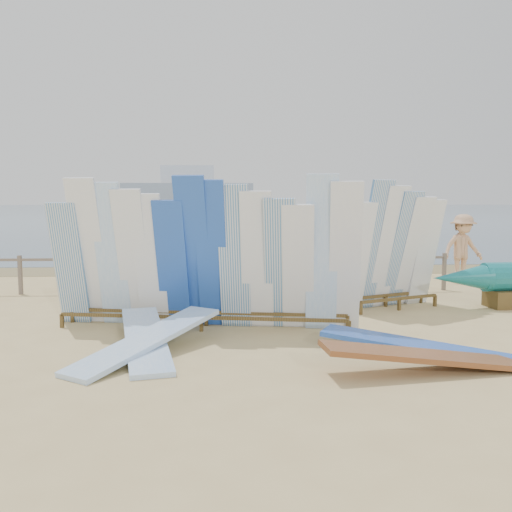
{
  "coord_description": "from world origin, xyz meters",
  "views": [
    {
      "loc": [
        0.72,
        -9.66,
        2.16
      ],
      "look_at": [
        1.36,
        1.37,
        1.02
      ],
      "focal_mm": 38.0,
      "sensor_mm": 36.0,
      "label": 1
    }
  ],
  "objects": [
    {
      "name": "ground",
      "position": [
        0.0,
        0.0,
        0.0
      ],
      "size": [
        160.0,
        160.0,
        0.0
      ],
      "primitive_type": "plane",
      "color": "tan",
      "rests_on": "ground"
    },
    {
      "name": "ocean",
      "position": [
        0.0,
        128.0,
        0.0
      ],
      "size": [
        320.0,
        240.0,
        0.02
      ],
      "primitive_type": "cube",
      "color": "#405A72",
      "rests_on": "ground"
    },
    {
      "name": "wet_sand_strip",
      "position": [
        0.0,
        7.2,
        0.0
      ],
      "size": [
        40.0,
        2.6,
        0.01
      ],
      "primitive_type": "cube",
      "color": "olive",
      "rests_on": "ground"
    },
    {
      "name": "distant_ship",
      "position": [
        -12.0,
        180.0,
        5.31
      ],
      "size": [
        45.0,
        8.0,
        14.0
      ],
      "color": "#999EA3",
      "rests_on": "ocean"
    },
    {
      "name": "fence",
      "position": [
        0.0,
        3.0,
        0.63
      ],
      "size": [
        12.08,
        0.08,
        0.9
      ],
      "color": "#726356",
      "rests_on": "ground"
    },
    {
      "name": "main_surfboard_rack",
      "position": [
        0.36,
        -0.63,
        1.16
      ],
      "size": [
        5.24,
        1.48,
        2.58
      ],
      "rotation": [
        0.0,
        0.0,
        -0.17
      ],
      "color": "brown",
      "rests_on": "ground"
    },
    {
      "name": "side_surfboard_rack",
      "position": [
        4.06,
        0.86,
        1.14
      ],
      "size": [
        2.27,
        1.36,
        2.55
      ],
      "rotation": [
        0.0,
        0.0,
        0.39
      ],
      "color": "brown",
      "rests_on": "ground"
    },
    {
      "name": "vendor_table",
      "position": [
        2.59,
        0.71,
        0.42
      ],
      "size": [
        1.09,
        0.9,
        1.25
      ],
      "rotation": [
        0.0,
        0.0,
        0.28
      ],
      "color": "brown",
      "rests_on": "ground"
    },
    {
      "name": "flat_board_b",
      "position": [
        -0.37,
        -2.16,
        0.0
      ],
      "size": [
        1.99,
        2.52,
        0.44
      ],
      "primitive_type": "cube",
      "rotation": [
        0.14,
        0.0,
        -0.61
      ],
      "color": "#95BFEF",
      "rests_on": "ground"
    },
    {
      "name": "flat_board_d",
      "position": [
        3.42,
        -2.37,
        0.0
      ],
      "size": [
        2.66,
        1.73,
        0.26
      ],
      "primitive_type": "cube",
      "rotation": [
        0.07,
        0.0,
        1.09
      ],
      "color": "blue",
      "rests_on": "ground"
    },
    {
      "name": "flat_board_c",
      "position": [
        3.25,
        -3.14,
        0.0
      ],
      "size": [
        2.73,
        0.82,
        0.41
      ],
      "primitive_type": "cube",
      "rotation": [
        0.13,
        0.0,
        1.67
      ],
      "color": "brown",
      "rests_on": "ground"
    },
    {
      "name": "flat_board_a",
      "position": [
        -0.44,
        -1.91,
        0.0
      ],
      "size": [
        1.12,
        2.75,
        0.36
      ],
      "primitive_type": "cube",
      "rotation": [
        0.11,
        0.0,
        0.21
      ],
      "color": "#95BFEF",
      "rests_on": "ground"
    },
    {
      "name": "beach_chair_left",
      "position": [
        -0.27,
        3.54,
        0.26
      ],
      "size": [
        0.78,
        0.79,
        0.9
      ],
      "rotation": [
        0.0,
        0.0,
        -0.48
      ],
      "color": "red",
      "rests_on": "ground"
    },
    {
      "name": "beach_chair_right",
      "position": [
        2.24,
        3.84,
        0.25
      ],
      "size": [
        0.63,
        0.65,
        0.87
      ],
      "rotation": [
        0.0,
        0.0,
        0.16
      ],
      "color": "red",
      "rests_on": "ground"
    },
    {
      "name": "stroller",
      "position": [
        1.33,
        3.69,
        0.45
      ],
      "size": [
        0.75,
        0.92,
        1.11
      ],
      "rotation": [
        0.0,
        0.0,
        -0.26
      ],
      "color": "red",
      "rests_on": "ground"
    },
    {
      "name": "beachgoer_8",
      "position": [
        2.77,
        3.6,
        0.87
      ],
      "size": [
        0.93,
        0.65,
        1.73
      ],
      "primitive_type": "imported",
      "rotation": [
        0.0,
        0.0,
        3.46
      ],
      "color": "beige",
      "rests_on": "ground"
    },
    {
      "name": "beachgoer_9",
      "position": [
        4.57,
        5.43,
        0.78
      ],
      "size": [
        1.09,
        0.78,
        1.57
      ],
      "primitive_type": "imported",
      "rotation": [
        0.0,
        0.0,
        3.55
      ],
      "color": "tan",
      "rests_on": "ground"
    },
    {
      "name": "beachgoer_10",
      "position": [
        5.42,
        5.03,
        0.84
      ],
      "size": [
        1.03,
        0.53,
        1.68
      ],
      "primitive_type": "imported",
      "rotation": [
        0.0,
        0.0,
        3.04
      ],
      "color": "#8C6042",
      "rests_on": "ground"
    },
    {
      "name": "beachgoer_5",
      "position": [
        0.74,
        6.77,
        0.76
      ],
      "size": [
        1.48,
        0.8,
        1.53
      ],
      "primitive_type": "imported",
      "rotation": [
        0.0,
        0.0,
        3.39
      ],
      "color": "beige",
      "rests_on": "ground"
    },
    {
      "name": "beachgoer_6",
      "position": [
        2.42,
        4.55,
        0.79
      ],
      "size": [
        0.84,
        0.56,
        1.57
      ],
      "primitive_type": "imported",
      "rotation": [
        0.0,
        0.0,
        6.02
      ],
      "color": "tan",
      "rests_on": "ground"
    },
    {
      "name": "beachgoer_2",
      "position": [
        -1.95,
        3.6,
        0.79
      ],
      "size": [
        0.81,
        0.81,
        1.59
      ],
      "primitive_type": "imported",
      "rotation": [
        0.0,
        0.0,
        0.78
      ],
      "color": "beige",
      "rests_on": "ground"
    },
    {
      "name": "beachgoer_extra_0",
      "position": [
        7.01,
        4.28,
        0.9
      ],
      "size": [
        1.24,
        0.71,
        1.8
      ],
      "primitive_type": "imported",
      "rotation": [
        0.0,
        0.0,
        0.21
      ],
      "color": "tan",
      "rests_on": "ground"
    }
  ]
}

